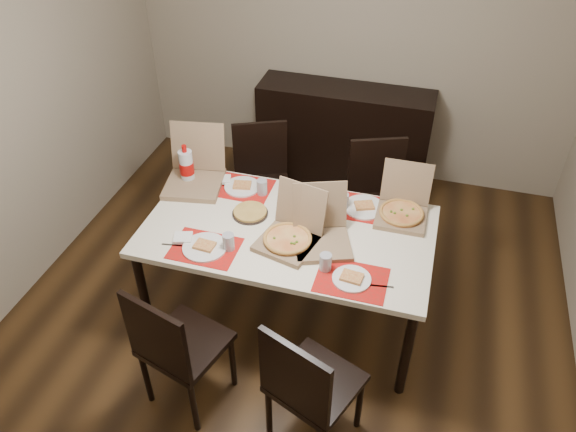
# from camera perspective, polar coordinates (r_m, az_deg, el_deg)

# --- Properties ---
(ground) EXTENTS (3.80, 4.00, 0.02)m
(ground) POSITION_cam_1_polar(r_m,az_deg,el_deg) (4.01, -0.04, -10.15)
(ground) COLOR #3E2813
(ground) RESTS_ON ground
(room_walls) EXTENTS (3.84, 4.02, 2.62)m
(room_walls) POSITION_cam_1_polar(r_m,az_deg,el_deg) (3.32, 2.11, 16.09)
(room_walls) COLOR gray
(room_walls) RESTS_ON ground
(sideboard) EXTENTS (1.50, 0.40, 0.90)m
(sideboard) POSITION_cam_1_polar(r_m,az_deg,el_deg) (5.07, 5.62, 8.12)
(sideboard) COLOR black
(sideboard) RESTS_ON ground
(dining_table) EXTENTS (1.80, 1.00, 0.75)m
(dining_table) POSITION_cam_1_polar(r_m,az_deg,el_deg) (3.55, 0.00, -2.11)
(dining_table) COLOR white
(dining_table) RESTS_ON ground
(chair_near_left) EXTENTS (0.52, 0.52, 0.93)m
(chair_near_left) POSITION_cam_1_polar(r_m,az_deg,el_deg) (3.23, -11.35, -12.80)
(chair_near_left) COLOR black
(chair_near_left) RESTS_ON ground
(chair_near_right) EXTENTS (0.55, 0.55, 0.93)m
(chair_near_right) POSITION_cam_1_polar(r_m,az_deg,el_deg) (3.02, 2.03, -16.82)
(chair_near_right) COLOR black
(chair_near_right) RESTS_ON ground
(chair_far_left) EXTENTS (0.56, 0.56, 0.93)m
(chair_far_left) POSITION_cam_1_polar(r_m,az_deg,el_deg) (4.39, -2.63, 3.93)
(chair_far_left) COLOR black
(chair_far_left) RESTS_ON ground
(chair_far_right) EXTENTS (0.55, 0.55, 0.93)m
(chair_far_right) POSITION_cam_1_polar(r_m,az_deg,el_deg) (4.24, 9.08, 2.04)
(chair_far_right) COLOR black
(chair_far_right) RESTS_ON ground
(setting_near_left) EXTENTS (0.47, 0.30, 0.11)m
(setting_near_left) POSITION_cam_1_polar(r_m,az_deg,el_deg) (3.39, -8.12, -2.95)
(setting_near_left) COLOR red
(setting_near_left) RESTS_ON dining_table
(setting_near_right) EXTENTS (0.44, 0.30, 0.11)m
(setting_near_right) POSITION_cam_1_polar(r_m,az_deg,el_deg) (3.19, 5.70, -5.88)
(setting_near_right) COLOR red
(setting_near_right) RESTS_ON dining_table
(setting_far_left) EXTENTS (0.47, 0.30, 0.11)m
(setting_far_left) POSITION_cam_1_polar(r_m,az_deg,el_deg) (3.85, -4.40, 3.04)
(setting_far_left) COLOR red
(setting_far_left) RESTS_ON dining_table
(setting_far_right) EXTENTS (0.49, 0.30, 0.11)m
(setting_far_right) POSITION_cam_1_polar(r_m,az_deg,el_deg) (3.69, 7.22, 1.04)
(setting_far_right) COLOR red
(setting_far_right) RESTS_ON dining_table
(napkin_loose) EXTENTS (0.16, 0.16, 0.02)m
(napkin_loose) POSITION_cam_1_polar(r_m,az_deg,el_deg) (3.47, 0.06, -1.71)
(napkin_loose) COLOR white
(napkin_loose) RESTS_ON dining_table
(pizza_box_center) EXTENTS (0.41, 0.43, 0.33)m
(pizza_box_center) POSITION_cam_1_polar(r_m,az_deg,el_deg) (3.38, 0.21, -1.92)
(pizza_box_center) COLOR #81664A
(pizza_box_center) RESTS_ON dining_table
(pizza_box_right) EXTENTS (0.32, 0.35, 0.32)m
(pizza_box_right) POSITION_cam_1_polar(r_m,az_deg,el_deg) (3.65, 11.52, 0.71)
(pizza_box_right) COLOR #81664A
(pizza_box_right) RESTS_ON dining_table
(pizza_box_left) EXTENTS (0.44, 0.48, 0.38)m
(pizza_box_left) POSITION_cam_1_polar(r_m,az_deg,el_deg) (3.92, -9.42, 4.08)
(pizza_box_left) COLOR #81664A
(pizza_box_left) RESTS_ON dining_table
(pizza_box_extra) EXTENTS (0.44, 0.46, 0.33)m
(pizza_box_extra) POSITION_cam_1_polar(r_m,az_deg,el_deg) (3.39, 3.43, -1.82)
(pizza_box_extra) COLOR #81664A
(pizza_box_extra) RESTS_ON dining_table
(faina_plate) EXTENTS (0.23, 0.23, 0.03)m
(faina_plate) POSITION_cam_1_polar(r_m,az_deg,el_deg) (3.62, -3.86, 0.35)
(faina_plate) COLOR black
(faina_plate) RESTS_ON dining_table
(dip_bowl) EXTENTS (0.12, 0.12, 0.03)m
(dip_bowl) POSITION_cam_1_polar(r_m,az_deg,el_deg) (3.62, 1.87, 0.34)
(dip_bowl) COLOR white
(dip_bowl) RESTS_ON dining_table
(soda_bottle) EXTENTS (0.10, 0.10, 0.29)m
(soda_bottle) POSITION_cam_1_polar(r_m,az_deg,el_deg) (3.91, -10.26, 4.93)
(soda_bottle) COLOR silver
(soda_bottle) RESTS_ON dining_table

